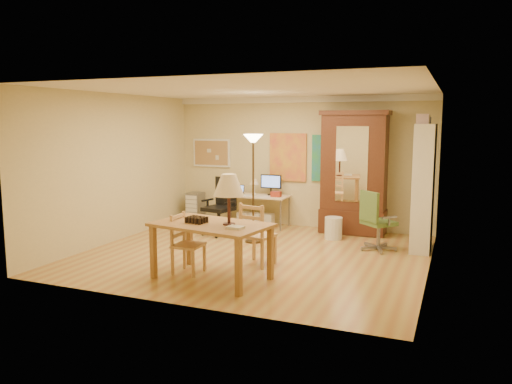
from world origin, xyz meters
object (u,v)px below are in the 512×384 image
at_px(dining_table, 217,213).
at_px(computer_desk, 256,207).
at_px(office_chair_black, 220,219).
at_px(office_chair_green, 377,234).
at_px(armoire, 354,181).
at_px(bookshelf, 423,188).

relative_size(dining_table, computer_desk, 1.19).
relative_size(office_chair_black, office_chair_green, 1.08).
relative_size(dining_table, office_chair_black, 1.55).
distance_m(dining_table, computer_desk, 3.74).
distance_m(computer_desk, office_chair_black, 1.09).
height_order(office_chair_black, armoire, armoire).
xyz_separation_m(office_chair_black, bookshelf, (3.74, 0.24, 0.77)).
height_order(office_chair_black, office_chair_green, office_chair_black).
relative_size(computer_desk, armoire, 0.60).
bearing_deg(office_chair_black, computer_desk, 71.15).
distance_m(office_chair_green, armoire, 1.57).
distance_m(computer_desk, office_chair_green, 2.91).
bearing_deg(office_chair_black, bookshelf, 3.66).
bearing_deg(computer_desk, office_chair_black, -108.85).
xyz_separation_m(dining_table, armoire, (1.15, 3.68, 0.10)).
bearing_deg(armoire, office_chair_black, -154.95).
relative_size(computer_desk, bookshelf, 0.67).
relative_size(office_chair_black, armoire, 0.46).
bearing_deg(bookshelf, office_chair_green, -155.04).
distance_m(dining_table, office_chair_black, 2.91).
bearing_deg(dining_table, armoire, 72.57).
height_order(computer_desk, office_chair_green, computer_desk).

